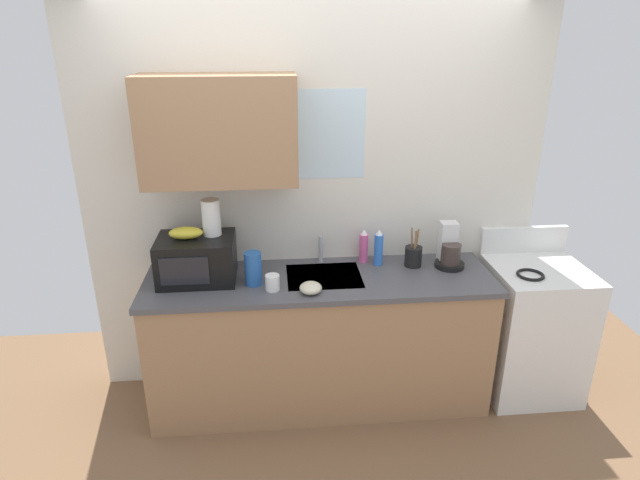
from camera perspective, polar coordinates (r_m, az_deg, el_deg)
name	(u,v)px	position (r m, az deg, el deg)	size (l,w,h in m)	color
kitchen_wall_assembly	(298,192)	(3.43, -2.31, 5.08)	(2.93, 0.42, 2.50)	silver
counter_unit	(320,339)	(3.53, 0.01, -10.46)	(2.16, 0.63, 0.90)	#9E7551
sink_faucet	(321,249)	(3.50, 0.07, -0.95)	(0.03, 0.03, 0.18)	#B2B5BA
stove_range	(531,328)	(3.92, 21.50, -8.69)	(0.60, 0.60, 1.08)	white
microwave	(197,259)	(3.33, -12.99, -1.97)	(0.46, 0.35, 0.27)	black
banana_bunch	(186,233)	(3.27, -14.09, 0.74)	(0.20, 0.11, 0.07)	gold
paper_towel_roll	(211,217)	(3.27, -11.50, 2.37)	(0.11, 0.11, 0.22)	white
coffee_maker	(449,250)	(3.54, 13.58, -1.06)	(0.19, 0.21, 0.28)	black
dish_soap_bottle_pink	(364,247)	(3.51, 4.67, -0.71)	(0.06, 0.06, 0.23)	#E55999
dish_soap_bottle_blue	(378,248)	(3.47, 6.24, -0.87)	(0.06, 0.06, 0.24)	blue
cereal_canister	(253,269)	(3.22, -7.13, -3.03)	(0.10, 0.10, 0.20)	#2659A5
mug_white	(273,283)	(3.16, -5.08, -4.54)	(0.08, 0.08, 0.10)	white
utensil_crock	(413,256)	(3.50, 9.90, -1.67)	(0.11, 0.11, 0.26)	black
small_bowl	(311,288)	(3.12, -1.00, -5.12)	(0.13, 0.13, 0.07)	beige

